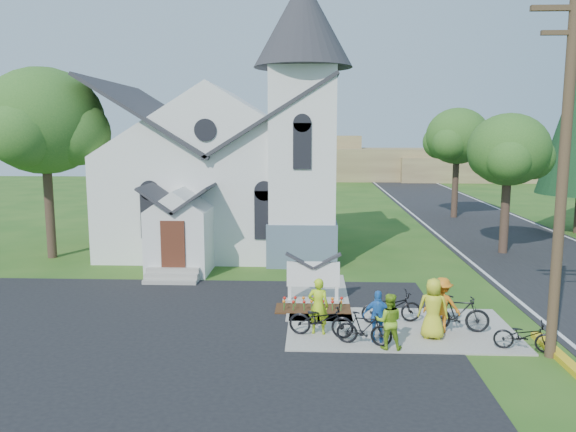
{
  "coord_description": "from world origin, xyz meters",
  "views": [
    {
      "loc": [
        -1.28,
        -16.46,
        6.13
      ],
      "look_at": [
        -2.18,
        5.0,
        2.89
      ],
      "focal_mm": 35.0,
      "sensor_mm": 36.0,
      "label": 1
    }
  ],
  "objects_px": {
    "bike_1": "(364,329)",
    "bike_2": "(391,307)",
    "cyclist_0": "(318,306)",
    "cyclist_1": "(389,321)",
    "cyclist_3": "(442,305)",
    "cyclist_2": "(378,317)",
    "church_sign": "(313,275)",
    "bike_3": "(458,314)",
    "cyclist_4": "(433,309)",
    "bike_0": "(321,320)",
    "utility_pole": "(567,160)",
    "bike_4": "(524,336)"
  },
  "relations": [
    {
      "from": "bike_0",
      "to": "bike_4",
      "type": "height_order",
      "value": "bike_0"
    },
    {
      "from": "cyclist_0",
      "to": "cyclist_1",
      "type": "relative_size",
      "value": 1.08
    },
    {
      "from": "bike_0",
      "to": "cyclist_2",
      "type": "height_order",
      "value": "cyclist_2"
    },
    {
      "from": "utility_pole",
      "to": "bike_3",
      "type": "height_order",
      "value": "utility_pole"
    },
    {
      "from": "cyclist_1",
      "to": "cyclist_4",
      "type": "distance_m",
      "value": 1.66
    },
    {
      "from": "cyclist_3",
      "to": "bike_4",
      "type": "distance_m",
      "value": 2.48
    },
    {
      "from": "bike_2",
      "to": "cyclist_1",
      "type": "bearing_deg",
      "value": 161.96
    },
    {
      "from": "cyclist_3",
      "to": "cyclist_4",
      "type": "height_order",
      "value": "cyclist_4"
    },
    {
      "from": "cyclist_1",
      "to": "bike_1",
      "type": "bearing_deg",
      "value": -15.52
    },
    {
      "from": "church_sign",
      "to": "cyclist_4",
      "type": "distance_m",
      "value": 5.0
    },
    {
      "from": "bike_1",
      "to": "cyclist_3",
      "type": "relative_size",
      "value": 0.95
    },
    {
      "from": "bike_0",
      "to": "bike_1",
      "type": "distance_m",
      "value": 1.38
    },
    {
      "from": "cyclist_0",
      "to": "cyclist_2",
      "type": "distance_m",
      "value": 1.84
    },
    {
      "from": "bike_0",
      "to": "cyclist_4",
      "type": "distance_m",
      "value": 3.32
    },
    {
      "from": "cyclist_3",
      "to": "cyclist_1",
      "type": "bearing_deg",
      "value": 52.4
    },
    {
      "from": "bike_1",
      "to": "bike_2",
      "type": "bearing_deg",
      "value": -15.15
    },
    {
      "from": "cyclist_1",
      "to": "cyclist_0",
      "type": "bearing_deg",
      "value": -24.53
    },
    {
      "from": "utility_pole",
      "to": "bike_2",
      "type": "height_order",
      "value": "utility_pole"
    },
    {
      "from": "bike_3",
      "to": "utility_pole",
      "type": "bearing_deg",
      "value": -121.76
    },
    {
      "from": "church_sign",
      "to": "cyclist_3",
      "type": "xyz_separation_m",
      "value": [
        3.92,
        -2.98,
        -0.13
      ]
    },
    {
      "from": "cyclist_0",
      "to": "bike_1",
      "type": "distance_m",
      "value": 1.61
    },
    {
      "from": "cyclist_1",
      "to": "bike_3",
      "type": "xyz_separation_m",
      "value": [
        2.32,
        1.47,
        -0.24
      ]
    },
    {
      "from": "cyclist_0",
      "to": "bike_4",
      "type": "bearing_deg",
      "value": 176.87
    },
    {
      "from": "cyclist_2",
      "to": "bike_1",
      "type": "bearing_deg",
      "value": 38.8
    },
    {
      "from": "cyclist_1",
      "to": "bike_2",
      "type": "bearing_deg",
      "value": -95.29
    },
    {
      "from": "bike_1",
      "to": "cyclist_1",
      "type": "bearing_deg",
      "value": -97.38
    },
    {
      "from": "cyclist_1",
      "to": "cyclist_3",
      "type": "bearing_deg",
      "value": -137.05
    },
    {
      "from": "utility_pole",
      "to": "cyclist_3",
      "type": "xyz_separation_m",
      "value": [
        -2.65,
        1.72,
        -4.5
      ]
    },
    {
      "from": "cyclist_1",
      "to": "cyclist_4",
      "type": "relative_size",
      "value": 0.88
    },
    {
      "from": "utility_pole",
      "to": "bike_2",
      "type": "xyz_separation_m",
      "value": [
        -4.06,
        2.52,
        -4.84
      ]
    },
    {
      "from": "utility_pole",
      "to": "cyclist_4",
      "type": "height_order",
      "value": "utility_pole"
    },
    {
      "from": "bike_0",
      "to": "cyclist_3",
      "type": "distance_m",
      "value": 3.74
    },
    {
      "from": "bike_1",
      "to": "bike_4",
      "type": "height_order",
      "value": "bike_1"
    },
    {
      "from": "cyclist_2",
      "to": "bike_2",
      "type": "relative_size",
      "value": 0.79
    },
    {
      "from": "cyclist_2",
      "to": "bike_4",
      "type": "bearing_deg",
      "value": -177.0
    },
    {
      "from": "cyclist_4",
      "to": "cyclist_3",
      "type": "bearing_deg",
      "value": -113.02
    },
    {
      "from": "bike_1",
      "to": "cyclist_2",
      "type": "xyz_separation_m",
      "value": [
        0.42,
        0.23,
        0.29
      ]
    },
    {
      "from": "bike_0",
      "to": "bike_4",
      "type": "bearing_deg",
      "value": -86.12
    },
    {
      "from": "bike_0",
      "to": "cyclist_1",
      "type": "bearing_deg",
      "value": -102.23
    },
    {
      "from": "bike_3",
      "to": "bike_4",
      "type": "bearing_deg",
      "value": -127.12
    },
    {
      "from": "cyclist_1",
      "to": "cyclist_2",
      "type": "height_order",
      "value": "cyclist_1"
    },
    {
      "from": "church_sign",
      "to": "bike_4",
      "type": "bearing_deg",
      "value": -36.71
    },
    {
      "from": "church_sign",
      "to": "bike_4",
      "type": "xyz_separation_m",
      "value": [
        5.9,
        -4.4,
        -0.55
      ]
    },
    {
      "from": "bike_2",
      "to": "cyclist_4",
      "type": "distance_m",
      "value": 1.75
    },
    {
      "from": "church_sign",
      "to": "cyclist_1",
      "type": "relative_size",
      "value": 1.37
    },
    {
      "from": "cyclist_2",
      "to": "cyclist_4",
      "type": "relative_size",
      "value": 0.85
    },
    {
      "from": "cyclist_0",
      "to": "cyclist_1",
      "type": "xyz_separation_m",
      "value": [
        1.97,
        -1.1,
        -0.06
      ]
    },
    {
      "from": "bike_0",
      "to": "cyclist_2",
      "type": "distance_m",
      "value": 1.71
    },
    {
      "from": "bike_1",
      "to": "cyclist_4",
      "type": "height_order",
      "value": "cyclist_4"
    },
    {
      "from": "cyclist_2",
      "to": "bike_3",
      "type": "bearing_deg",
      "value": -148.95
    }
  ]
}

